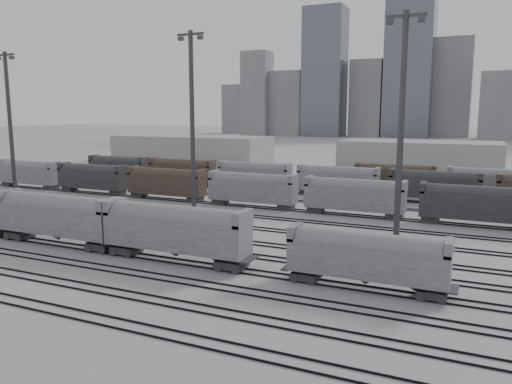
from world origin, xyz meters
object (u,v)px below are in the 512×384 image
at_px(hopper_car_c, 367,255).
at_px(light_mast_a, 10,126).
at_px(light_mast_c, 401,130).
at_px(hopper_car_b, 175,228).
at_px(hopper_car_a, 57,215).

bearing_deg(hopper_car_c, light_mast_a, 166.29).
bearing_deg(light_mast_a, light_mast_c, -2.83).
distance_m(hopper_car_b, hopper_car_c, 19.90).
height_order(hopper_car_b, light_mast_c, light_mast_c).
bearing_deg(hopper_car_b, light_mast_a, 160.15).
bearing_deg(hopper_car_b, hopper_car_a, -180.00).
xyz_separation_m(hopper_car_b, light_mast_a, (-41.50, 14.98, 9.64)).
bearing_deg(hopper_car_a, hopper_car_c, 0.00).
bearing_deg(hopper_car_c, hopper_car_b, 180.00).
relative_size(hopper_car_a, hopper_car_c, 1.16).
xyz_separation_m(hopper_car_a, hopper_car_c, (36.42, 0.00, -0.50)).
distance_m(hopper_car_a, light_mast_c, 40.22).
relative_size(hopper_car_a, light_mast_c, 0.63).
bearing_deg(hopper_car_a, light_mast_a, 149.05).
relative_size(hopper_car_c, light_mast_a, 0.56).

